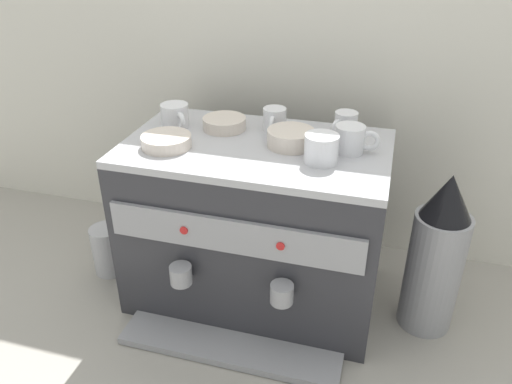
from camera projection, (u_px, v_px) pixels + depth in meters
ground_plane at (256, 289)px, 1.52m from camera, size 4.00×4.00×0.00m
tiled_backsplash_wall at (287, 68)px, 1.52m from camera, size 2.80×0.03×1.16m
espresso_machine at (256, 224)px, 1.40m from camera, size 0.68×0.51×0.47m
ceramic_cup_0 at (175, 116)px, 1.37m from camera, size 0.09×0.10×0.06m
ceramic_cup_1 at (351, 139)px, 1.23m from camera, size 0.11×0.07×0.07m
ceramic_cup_2 at (320, 148)px, 1.18m from camera, size 0.09×0.11×0.07m
ceramic_cup_3 at (274, 120)px, 1.35m from camera, size 0.06×0.10×0.06m
ceramic_cup_4 at (345, 124)px, 1.32m from camera, size 0.06×0.09×0.06m
ceramic_bowl_0 at (224, 123)px, 1.37m from camera, size 0.12×0.12×0.03m
ceramic_bowl_1 at (166, 141)px, 1.27m from camera, size 0.13×0.13×0.03m
ceramic_bowl_2 at (291, 138)px, 1.27m from camera, size 0.12×0.12×0.04m
coffee_grinder at (436, 258)px, 1.29m from camera, size 0.14×0.14×0.45m
milk_pitcher at (108, 250)px, 1.56m from camera, size 0.10×0.10×0.16m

